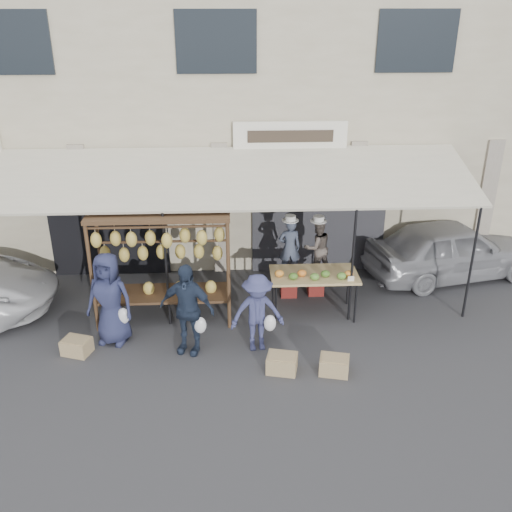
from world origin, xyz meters
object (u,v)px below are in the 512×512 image
(banana_rack, at_px, (161,247))
(customer_left, at_px, (110,299))
(customer_right, at_px, (257,313))
(vendor_left, at_px, (290,248))
(produce_table, at_px, (314,276))
(vendor_right, at_px, (317,247))
(sedan, at_px, (452,249))
(crate_near_a, at_px, (282,363))
(crate_far, at_px, (77,346))
(crate_near_b, at_px, (334,365))
(customer_mid, at_px, (187,309))

(banana_rack, bearing_deg, customer_left, -140.93)
(customer_left, height_order, customer_right, customer_left)
(customer_right, bearing_deg, vendor_left, 62.88)
(produce_table, xyz_separation_m, customer_left, (-3.80, -0.76, 0.00))
(produce_table, distance_m, customer_right, 1.63)
(vendor_right, distance_m, sedan, 3.26)
(vendor_left, xyz_separation_m, vendor_right, (0.58, 0.05, -0.03))
(crate_near_a, distance_m, crate_far, 3.67)
(customer_left, height_order, crate_near_a, customer_left)
(banana_rack, relative_size, customer_right, 1.77)
(banana_rack, bearing_deg, crate_near_b, -32.16)
(crate_far, bearing_deg, crate_near_a, -10.98)
(produce_table, relative_size, crate_near_b, 3.50)
(banana_rack, height_order, crate_far, banana_rack)
(produce_table, bearing_deg, customer_right, -135.70)
(produce_table, distance_m, vendor_right, 0.95)
(vendor_right, relative_size, crate_near_b, 2.53)
(vendor_left, bearing_deg, crate_near_b, 97.93)
(customer_right, height_order, crate_near_b, customer_right)
(crate_near_b, bearing_deg, produce_table, 92.90)
(customer_mid, distance_m, crate_near_a, 1.89)
(crate_near_b, height_order, sedan, sedan)
(vendor_left, relative_size, crate_near_a, 2.52)
(vendor_left, xyz_separation_m, crate_near_a, (-0.38, -2.70, -0.95))
(customer_right, relative_size, crate_far, 3.10)
(customer_left, bearing_deg, produce_table, 25.91)
(vendor_right, bearing_deg, customer_mid, 19.97)
(customer_right, bearing_deg, sedan, 25.08)
(vendor_left, height_order, crate_far, vendor_left)
(vendor_right, xyz_separation_m, customer_mid, (-2.58, -2.05, -0.22))
(vendor_right, height_order, crate_near_a, vendor_right)
(customer_mid, height_order, customer_right, customer_mid)
(customer_mid, bearing_deg, customer_left, -177.03)
(crate_near_a, relative_size, sedan, 0.13)
(banana_rack, distance_m, customer_left, 1.33)
(crate_near_b, bearing_deg, crate_far, 169.98)
(crate_far, bearing_deg, customer_mid, -0.05)
(sedan, bearing_deg, banana_rack, 92.07)
(produce_table, bearing_deg, vendor_left, 114.99)
(customer_right, bearing_deg, customer_mid, 174.11)
(vendor_right, bearing_deg, crate_near_b, 69.77)
(vendor_left, xyz_separation_m, customer_right, (-0.76, -1.99, -0.36))
(vendor_left, relative_size, crate_far, 2.66)
(produce_table, height_order, crate_far, produce_table)
(customer_mid, distance_m, crate_near_b, 2.71)
(vendor_left, relative_size, crate_near_b, 2.60)
(crate_near_b, bearing_deg, customer_left, 163.20)
(banana_rack, height_order, produce_table, banana_rack)
(customer_right, height_order, sedan, customer_right)
(vendor_left, height_order, sedan, vendor_left)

